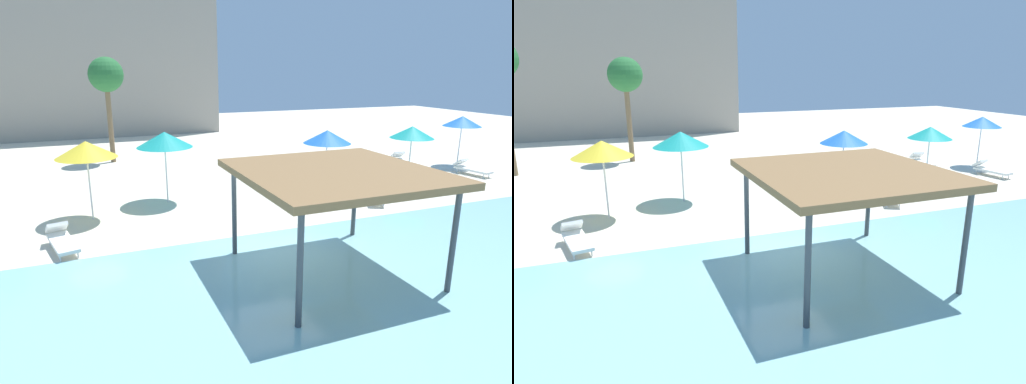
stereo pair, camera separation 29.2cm
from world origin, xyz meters
The scene contains 14 objects.
ground_plane centered at (0.00, 0.00, 0.00)m, with size 80.00×80.00×0.00m, color beige.
lagoon_water centered at (0.00, -5.25, 0.02)m, with size 44.00×13.50×0.04m, color #8CC6CC.
shade_pavilion centered at (0.94, -1.75, 2.65)m, with size 4.74×4.74×2.81m.
beach_umbrella_teal_0 centered at (-1.89, 6.20, 2.55)m, with size 2.19×2.19×2.86m.
beach_umbrella_teal_1 centered at (9.34, 5.18, 2.38)m, with size 1.99×1.99×2.66m.
beach_umbrella_blue_2 centered at (5.13, 5.69, 2.33)m, with size 2.10×2.10×2.63m.
beach_umbrella_blue_3 centered at (14.34, 7.06, 2.46)m, with size 1.99×1.99×2.74m.
beach_umbrella_yellow_4 centered at (-4.79, 5.09, 2.54)m, with size 2.09×2.09×2.83m.
lounge_chair_0 centered at (11.47, 8.13, 0.33)m, with size 0.96×1.98×0.74m.
lounge_chair_2 centered at (13.37, 5.28, 0.33)m, with size 0.90×1.97×0.74m.
lounge_chair_3 centered at (-5.76, 2.54, 0.33)m, with size 1.01×1.98×0.74m.
lounge_chair_4 centered at (6.04, 3.29, 0.33)m, with size 1.44×1.95×0.74m.
palm_tree_1 centered at (-3.30, 15.24, 4.76)m, with size 1.90×1.90×5.84m.
hotel_block_0 centered at (-4.04, 30.43, 8.27)m, with size 20.16×11.27×16.54m, color #9E9384.
Camera 1 is at (-4.89, -10.93, 5.26)m, focal length 30.79 mm.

